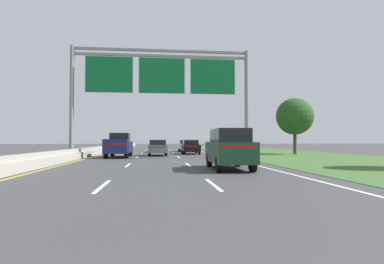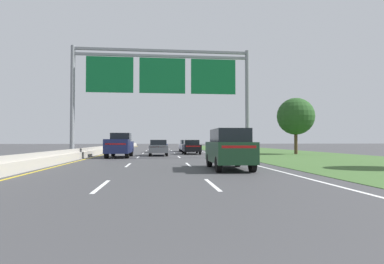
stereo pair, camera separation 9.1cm
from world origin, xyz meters
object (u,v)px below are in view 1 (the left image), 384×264
pickup_truck_navy (119,145)px  car_blue_centre_lane_sedan (159,146)px  car_black_right_lane_sedan (190,147)px  car_darkgreen_right_lane_suv (229,148)px  roadside_tree_mid (295,116)px  car_grey_centre_lane_sedan (158,147)px  overhead_sign_gantry (162,80)px  car_white_right_lane_sedan (186,146)px

pickup_truck_navy → car_blue_centre_lane_sedan: 12.66m
car_black_right_lane_sedan → car_darkgreen_right_lane_suv: bearing=-179.4°
pickup_truck_navy → roadside_tree_mid: (18.45, 4.25, 3.08)m
car_grey_centre_lane_sedan → car_blue_centre_lane_sedan: bearing=-1.3°
car_darkgreen_right_lane_suv → car_black_right_lane_sedan: bearing=1.7°
overhead_sign_gantry → car_black_right_lane_sedan: 10.76m
pickup_truck_navy → roadside_tree_mid: bearing=-76.5°
pickup_truck_navy → car_black_right_lane_sedan: 9.33m
car_darkgreen_right_lane_suv → pickup_truck_navy: bearing=31.0°
car_white_right_lane_sedan → car_blue_centre_lane_sedan: size_ratio=0.99×
pickup_truck_navy → car_darkgreen_right_lane_suv: (7.18, -12.65, 0.02)m
car_blue_centre_lane_sedan → car_grey_centre_lane_sedan: bearing=177.6°
pickup_truck_navy → car_grey_centre_lane_sedan: (3.45, 2.82, -0.26)m
overhead_sign_gantry → pickup_truck_navy: size_ratio=2.78×
overhead_sign_gantry → car_blue_centre_lane_sedan: bearing=90.7°
pickup_truck_navy → car_grey_centre_lane_sedan: pickup_truck_navy is taller
car_grey_centre_lane_sedan → roadside_tree_mid: 15.43m
pickup_truck_navy → car_white_right_lane_sedan: bearing=-27.9°
car_white_right_lane_sedan → car_darkgreen_right_lane_suv: car_darkgreen_right_lane_suv is taller
car_darkgreen_right_lane_suv → car_white_right_lane_sedan: bearing=1.3°
car_black_right_lane_sedan → roadside_tree_mid: (11.36, -1.82, 3.33)m
car_black_right_lane_sedan → car_white_right_lane_sedan: bearing=-0.6°
car_blue_centre_lane_sedan → overhead_sign_gantry: bearing=179.3°
pickup_truck_navy → car_black_right_lane_sedan: size_ratio=1.23×
pickup_truck_navy → car_blue_centre_lane_sedan: bearing=-16.1°
car_black_right_lane_sedan → car_blue_centre_lane_sedan: bearing=30.2°
pickup_truck_navy → car_black_right_lane_sedan: pickup_truck_navy is taller
car_grey_centre_lane_sedan → pickup_truck_navy: bearing=128.9°
car_black_right_lane_sedan → car_darkgreen_right_lane_suv: 18.72m
car_blue_centre_lane_sedan → roadside_tree_mid: bearing=-119.4°
overhead_sign_gantry → roadside_tree_mid: overhead_sign_gantry is taller
car_blue_centre_lane_sedan → car_black_right_lane_sedan: size_ratio=1.01×
overhead_sign_gantry → car_blue_centre_lane_sedan: (-0.17, 14.51, -5.79)m
car_black_right_lane_sedan → car_darkgreen_right_lane_suv: (0.09, -18.72, 0.28)m
car_blue_centre_lane_sedan → car_white_right_lane_sedan: bearing=-72.6°
overhead_sign_gantry → car_grey_centre_lane_sedan: 7.78m
car_white_right_lane_sedan → car_blue_centre_lane_sedan: bearing=108.4°
car_black_right_lane_sedan → car_grey_centre_lane_sedan: bearing=132.1°
car_black_right_lane_sedan → car_darkgreen_right_lane_suv: car_darkgreen_right_lane_suv is taller
roadside_tree_mid → overhead_sign_gantry: bearing=-155.7°
car_darkgreen_right_lane_suv → roadside_tree_mid: (11.27, 16.90, 3.05)m
overhead_sign_gantry → car_white_right_lane_sedan: overhead_sign_gantry is taller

